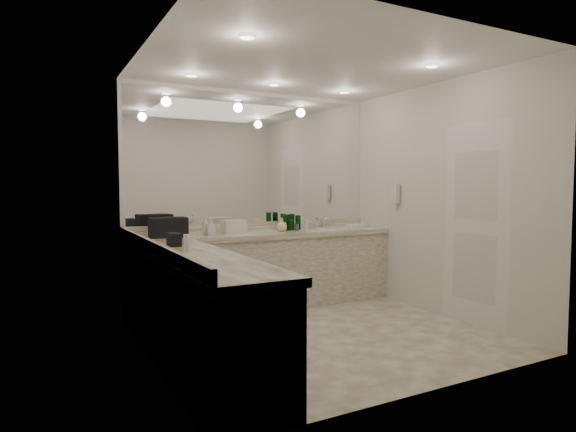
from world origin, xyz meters
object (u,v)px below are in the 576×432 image
wall_phone (395,194)px  soap_bottle_c (282,225)px  sink (332,229)px  black_toiletry_bag (168,227)px  soap_bottle_b (211,227)px  cream_cosmetic_case (233,227)px  soap_bottle_a (205,226)px  hand_towel (356,226)px

wall_phone → soap_bottle_c: wall_phone is taller
sink → black_toiletry_bag: black_toiletry_bag is taller
sink → wall_phone: wall_phone is taller
sink → black_toiletry_bag: size_ratio=1.13×
wall_phone → soap_bottle_b: 2.32m
sink → cream_cosmetic_case: size_ratio=1.66×
soap_bottle_a → soap_bottle_b: bearing=-70.1°
sink → wall_phone: (0.61, -0.50, 0.46)m
soap_bottle_b → soap_bottle_c: soap_bottle_b is taller
soap_bottle_a → hand_towel: bearing=-1.8°
wall_phone → soap_bottle_b: (-2.24, 0.47, -0.36)m
soap_bottle_a → soap_bottle_c: bearing=-7.5°
sink → hand_towel: bearing=0.4°
black_toiletry_bag → soap_bottle_c: size_ratio=2.34×
wall_phone → hand_towel: bearing=113.8°
soap_bottle_b → soap_bottle_a: bearing=109.9°
soap_bottle_b → black_toiletry_bag: bearing=-179.1°
black_toiletry_bag → cream_cosmetic_case: 0.78m
cream_cosmetic_case → soap_bottle_b: (-0.30, -0.07, 0.02)m
soap_bottle_b → soap_bottle_c: 0.88m
soap_bottle_b → soap_bottle_c: size_ratio=1.11×
hand_towel → soap_bottle_c: 1.14m
soap_bottle_c → hand_towel: bearing=2.8°
cream_cosmetic_case → sink: bearing=-8.5°
hand_towel → soap_bottle_c: bearing=-177.2°
sink → black_toiletry_bag: (-2.11, -0.04, 0.12)m
soap_bottle_a → soap_bottle_b: 0.11m
sink → wall_phone: bearing=-39.6°
cream_cosmetic_case → soap_bottle_c: size_ratio=1.59×
soap_bottle_c → sink: bearing=4.0°
black_toiletry_bag → soap_bottle_b: size_ratio=2.10×
sink → soap_bottle_a: 1.68m
hand_towel → soap_bottle_b: bearing=-179.0°
soap_bottle_c → wall_phone: bearing=-18.2°
cream_cosmetic_case → soap_bottle_a: (-0.33, 0.03, 0.02)m
black_toiletry_bag → soap_bottle_a: (0.44, 0.11, -0.01)m
wall_phone → black_toiletry_bag: wall_phone is taller
black_toiletry_bag → soap_bottle_a: bearing=13.5°
wall_phone → black_toiletry_bag: 2.78m
cream_cosmetic_case → black_toiletry_bag: bearing=178.4°
soap_bottle_c → cream_cosmetic_case: bearing=171.4°
soap_bottle_b → wall_phone: bearing=-11.8°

